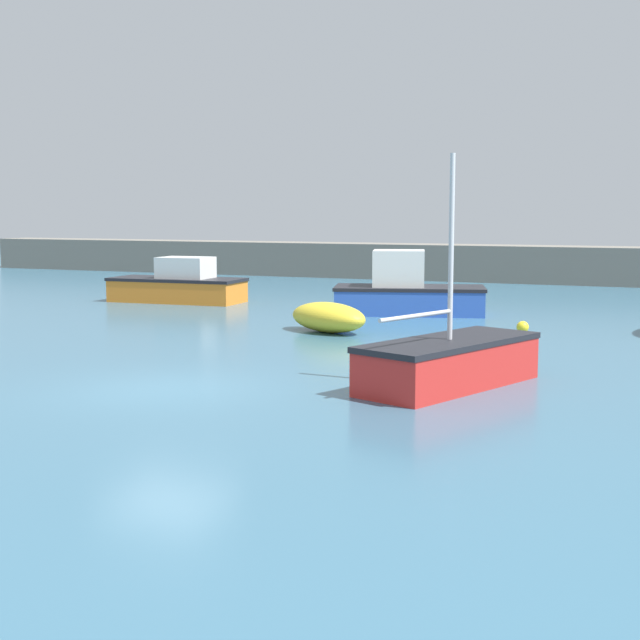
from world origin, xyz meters
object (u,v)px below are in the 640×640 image
object	(u,v)px
sailboat_twin_hulled	(449,362)
mooring_buoy_yellow	(523,327)
motorboat_grey_hull	(407,292)
open_tender_yellow	(328,317)
cabin_cruiser_white	(179,285)

from	to	relation	value
sailboat_twin_hulled	mooring_buoy_yellow	bearing A→B (deg)	20.99
sailboat_twin_hulled	motorboat_grey_hull	bearing A→B (deg)	41.79
open_tender_yellow	cabin_cruiser_white	size ratio (longest dim) A/B	0.58
open_tender_yellow	cabin_cruiser_white	world-z (taller)	cabin_cruiser_white
sailboat_twin_hulled	open_tender_yellow	world-z (taller)	sailboat_twin_hulled
motorboat_grey_hull	mooring_buoy_yellow	distance (m)	5.84
sailboat_twin_hulled	cabin_cruiser_white	distance (m)	19.05
motorboat_grey_hull	open_tender_yellow	world-z (taller)	motorboat_grey_hull
motorboat_grey_hull	cabin_cruiser_white	world-z (taller)	motorboat_grey_hull
open_tender_yellow	sailboat_twin_hulled	bearing A→B (deg)	153.43
sailboat_twin_hulled	mooring_buoy_yellow	xyz separation A→B (m)	(-0.04, 8.73, -0.33)
motorboat_grey_hull	mooring_buoy_yellow	bearing A→B (deg)	-53.18
sailboat_twin_hulled	cabin_cruiser_white	size ratio (longest dim) A/B	0.87
cabin_cruiser_white	open_tender_yellow	bearing A→B (deg)	142.82
motorboat_grey_hull	sailboat_twin_hulled	world-z (taller)	sailboat_twin_hulled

